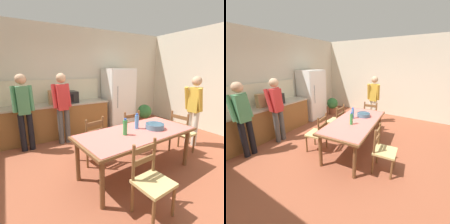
# 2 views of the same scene
# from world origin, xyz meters

# --- Properties ---
(ground_plane) EXTENTS (8.32, 8.32, 0.00)m
(ground_plane) POSITION_xyz_m (0.00, 0.00, 0.00)
(ground_plane) COLOR brown
(wall_back) EXTENTS (6.52, 0.12, 2.90)m
(wall_back) POSITION_xyz_m (0.00, 2.66, 1.45)
(wall_back) COLOR beige
(wall_back) RESTS_ON ground
(kitchen_counter) EXTENTS (3.00, 0.66, 0.88)m
(kitchen_counter) POSITION_xyz_m (-0.72, 2.23, 0.44)
(kitchen_counter) COLOR brown
(kitchen_counter) RESTS_ON ground
(counter_splashback) EXTENTS (2.96, 0.03, 0.60)m
(counter_splashback) POSITION_xyz_m (-0.72, 2.54, 1.18)
(counter_splashback) COLOR beige
(counter_splashback) RESTS_ON kitchen_counter
(refrigerator) EXTENTS (0.87, 0.73, 1.78)m
(refrigerator) POSITION_xyz_m (1.31, 2.19, 0.89)
(refrigerator) COLOR white
(refrigerator) RESTS_ON ground
(microwave) EXTENTS (0.50, 0.39, 0.30)m
(microwave) POSITION_xyz_m (-0.29, 2.21, 1.03)
(microwave) COLOR black
(microwave) RESTS_ON kitchen_counter
(paper_bag) EXTENTS (0.24, 0.16, 0.36)m
(paper_bag) POSITION_xyz_m (-0.65, 2.20, 1.06)
(paper_bag) COLOR tan
(paper_bag) RESTS_ON kitchen_counter
(dining_table) EXTENTS (2.09, 1.08, 0.75)m
(dining_table) POSITION_xyz_m (0.12, -0.21, 0.68)
(dining_table) COLOR brown
(dining_table) RESTS_ON ground
(bottle_near_centre) EXTENTS (0.07, 0.07, 0.27)m
(bottle_near_centre) POSITION_xyz_m (-0.13, -0.23, 0.87)
(bottle_near_centre) COLOR green
(bottle_near_centre) RESTS_ON dining_table
(bottle_off_centre) EXTENTS (0.07, 0.07, 0.27)m
(bottle_off_centre) POSITION_xyz_m (0.21, -0.08, 0.87)
(bottle_off_centre) COLOR #4C8ED6
(bottle_off_centre) RESTS_ON dining_table
(serving_bowl) EXTENTS (0.32, 0.32, 0.09)m
(serving_bowl) POSITION_xyz_m (0.48, -0.25, 0.80)
(serving_bowl) COLOR slate
(serving_bowl) RESTS_ON dining_table
(chair_side_far_right) EXTENTS (0.43, 0.41, 0.91)m
(chair_side_far_right) POSITION_xyz_m (0.51, 0.58, 0.44)
(chair_side_far_right) COLOR brown
(chair_side_far_right) RESTS_ON ground
(chair_head_end) EXTENTS (0.44, 0.46, 0.91)m
(chair_head_end) POSITION_xyz_m (1.42, -0.11, 0.44)
(chair_head_end) COLOR brown
(chair_head_end) RESTS_ON ground
(chair_side_far_left) EXTENTS (0.48, 0.46, 0.91)m
(chair_side_far_left) POSITION_xyz_m (-0.39, 0.51, 0.44)
(chair_side_far_left) COLOR brown
(chair_side_far_left) RESTS_ON ground
(chair_side_near_left) EXTENTS (0.45, 0.43, 0.91)m
(chair_side_near_left) POSITION_xyz_m (-0.28, -1.00, 0.44)
(chair_side_near_left) COLOR brown
(chair_side_near_left) RESTS_ON ground
(person_at_sink) EXTENTS (0.42, 0.29, 1.67)m
(person_at_sink) POSITION_xyz_m (-1.39, 1.71, 0.94)
(person_at_sink) COLOR black
(person_at_sink) RESTS_ON ground
(person_at_counter) EXTENTS (0.42, 0.29, 1.67)m
(person_at_counter) POSITION_xyz_m (-0.57, 1.69, 0.94)
(person_at_counter) COLOR #4C4C4C
(person_at_counter) RESTS_ON ground
(person_by_table) EXTENTS (0.30, 0.43, 1.61)m
(person_by_table) POSITION_xyz_m (1.97, 0.04, 0.90)
(person_by_table) COLOR silver
(person_by_table) RESTS_ON ground
(potted_plant) EXTENTS (0.44, 0.44, 0.67)m
(potted_plant) POSITION_xyz_m (2.03, 1.76, 0.39)
(potted_plant) COLOR brown
(potted_plant) RESTS_ON ground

